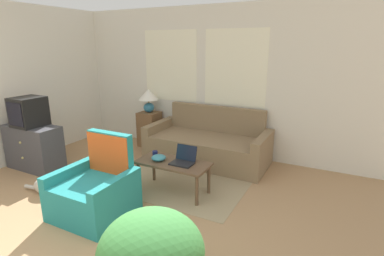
% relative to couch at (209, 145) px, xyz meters
% --- Properties ---
extents(wall_back, '(6.12, 0.06, 2.60)m').
position_rel_couch_xyz_m(wall_back, '(-0.30, 0.48, 1.04)').
color(wall_back, silver).
rests_on(wall_back, ground_plane).
extents(wall_left, '(0.05, 4.91, 2.60)m').
position_rel_couch_xyz_m(wall_left, '(-2.88, -1.51, 1.03)').
color(wall_left, silver).
rests_on(wall_left, ground_plane).
extents(rug, '(1.77, 2.04, 0.01)m').
position_rel_couch_xyz_m(rug, '(0.06, -0.68, -0.27)').
color(rug, '#9E8966').
rests_on(rug, ground_plane).
extents(couch, '(2.04, 0.93, 0.90)m').
position_rel_couch_xyz_m(couch, '(0.00, 0.00, 0.00)').
color(couch, '#846B4C').
rests_on(couch, ground_plane).
extents(armchair, '(0.82, 0.77, 0.93)m').
position_rel_couch_xyz_m(armchair, '(-0.48, -2.14, -0.00)').
color(armchair, teal).
rests_on(armchair, ground_plane).
extents(tv_dresser, '(0.94, 0.44, 0.71)m').
position_rel_couch_xyz_m(tv_dresser, '(-2.33, -1.60, 0.09)').
color(tv_dresser, '#424247').
rests_on(tv_dresser, ground_plane).
extents(television, '(0.40, 0.45, 0.45)m').
position_rel_couch_xyz_m(television, '(-2.33, -1.61, 0.67)').
color(television, black).
rests_on(television, tv_dresser).
extents(side_table, '(0.37, 0.37, 0.68)m').
position_rel_couch_xyz_m(side_table, '(-1.35, 0.19, 0.07)').
color(side_table, brown).
rests_on(side_table, ground_plane).
extents(table_lamp, '(0.39, 0.39, 0.45)m').
position_rel_couch_xyz_m(table_lamp, '(-1.35, 0.19, 0.70)').
color(table_lamp, teal).
rests_on(table_lamp, side_table).
extents(coffee_table, '(0.98, 0.46, 0.43)m').
position_rel_couch_xyz_m(coffee_table, '(0.06, -1.28, 0.11)').
color(coffee_table, brown).
rests_on(coffee_table, ground_plane).
extents(laptop, '(0.29, 0.27, 0.22)m').
position_rel_couch_xyz_m(laptop, '(0.20, -1.25, 0.21)').
color(laptop, black).
rests_on(laptop, coffee_table).
extents(cup_navy, '(0.07, 0.07, 0.08)m').
position_rel_couch_xyz_m(cup_navy, '(-0.28, -1.21, 0.20)').
color(cup_navy, '#191E4C').
rests_on(cup_navy, coffee_table).
extents(snack_bowl, '(0.19, 0.19, 0.08)m').
position_rel_couch_xyz_m(snack_bowl, '(-0.15, -1.32, 0.20)').
color(snack_bowl, teal).
rests_on(snack_bowl, coffee_table).
extents(potted_plant, '(0.78, 0.78, 0.79)m').
position_rel_couch_xyz_m(potted_plant, '(0.87, -2.97, 0.22)').
color(potted_plant, '#BCB2A3').
rests_on(potted_plant, ground_plane).
extents(cat_black, '(0.61, 0.26, 0.21)m').
position_rel_couch_xyz_m(cat_black, '(-1.44, -2.11, -0.16)').
color(cat_black, '#B7AD9E').
rests_on(cat_black, ground_plane).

